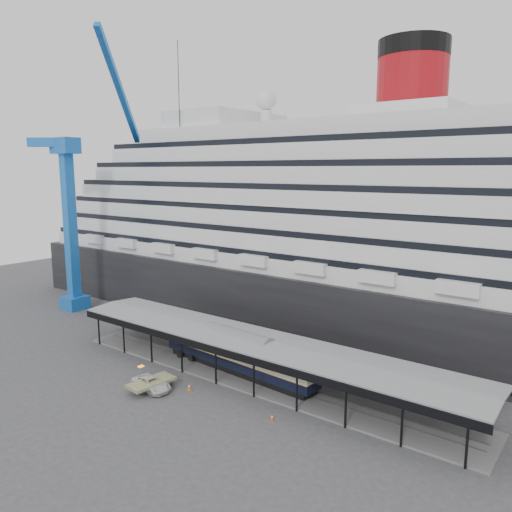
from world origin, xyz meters
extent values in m
plane|color=#3C3C3F|center=(0.00, 0.00, 0.00)|extent=(200.00, 200.00, 0.00)
cube|color=black|center=(0.00, 32.00, 5.00)|extent=(130.00, 30.00, 10.00)
cylinder|color=#A00C14|center=(8.00, 32.00, 37.40)|extent=(10.00, 10.00, 9.00)
cylinder|color=black|center=(8.00, 32.00, 42.65)|extent=(10.10, 10.10, 2.50)
sphere|color=silver|center=(-18.00, 32.00, 37.70)|extent=(3.60, 3.60, 3.60)
cube|color=slate|center=(0.00, 5.00, 0.12)|extent=(56.00, 8.00, 0.24)
cube|color=slate|center=(0.00, 4.28, 0.28)|extent=(54.00, 0.08, 0.10)
cube|color=slate|center=(0.00, 5.72, 0.28)|extent=(54.00, 0.08, 0.10)
cube|color=black|center=(0.00, 0.50, 4.45)|extent=(56.00, 0.18, 0.90)
cube|color=black|center=(0.00, 9.50, 4.45)|extent=(56.00, 0.18, 0.90)
cube|color=slate|center=(0.00, 5.00, 5.18)|extent=(56.00, 9.00, 0.24)
cube|color=blue|center=(-46.00, 10.00, 1.20)|extent=(4.00, 4.00, 2.40)
cube|color=blue|center=(-46.00, 10.00, 15.40)|extent=(1.80, 1.80, 26.00)
cube|color=blue|center=(-46.00, 10.00, 29.80)|extent=(5.00, 3.20, 2.80)
cube|color=blue|center=(-37.61, 15.88, 39.20)|extent=(12.92, 17.86, 16.80)
cube|color=blue|center=(-48.87, 7.99, 30.40)|extent=(5.83, 4.75, 1.60)
cylinder|color=black|center=(-29.22, 21.75, 23.60)|extent=(0.12, 0.12, 47.21)
imported|color=silver|center=(-7.87, -4.91, 0.76)|extent=(5.72, 3.12, 1.52)
cube|color=black|center=(-2.80, 5.00, 0.61)|extent=(22.61, 4.10, 0.75)
cube|color=black|center=(-2.80, 5.00, 1.58)|extent=(23.70, 4.60, 1.18)
cube|color=beige|center=(-2.80, 5.00, 2.86)|extent=(23.71, 4.64, 1.39)
cube|color=black|center=(-2.80, 5.00, 3.77)|extent=(23.70, 4.60, 0.43)
cube|color=red|center=(-6.77, -3.95, 0.02)|extent=(0.39, 0.39, 0.03)
cone|color=red|center=(-6.77, -3.95, 0.38)|extent=(0.33, 0.33, 0.72)
cylinder|color=white|center=(-6.77, -3.95, 0.45)|extent=(0.23, 0.23, 0.14)
cube|color=orange|center=(-4.27, -2.29, 0.02)|extent=(0.53, 0.53, 0.03)
cone|color=orange|center=(-4.27, -2.29, 0.41)|extent=(0.45, 0.45, 0.77)
cylinder|color=white|center=(-4.27, -2.29, 0.48)|extent=(0.25, 0.25, 0.15)
cube|color=#FA350D|center=(7.78, -2.41, 0.01)|extent=(0.38, 0.38, 0.03)
cone|color=#FA350D|center=(7.78, -2.41, 0.36)|extent=(0.32, 0.32, 0.68)
cylinder|color=white|center=(7.78, -2.41, 0.43)|extent=(0.22, 0.22, 0.13)
camera|label=1|loc=(35.28, -41.61, 25.64)|focal=35.00mm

